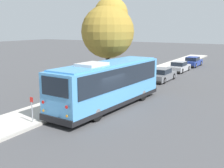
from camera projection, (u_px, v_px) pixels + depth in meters
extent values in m
plane|color=#474749|center=(105.00, 113.00, 18.03)|extent=(160.00, 160.00, 0.00)
cube|color=beige|center=(62.00, 104.00, 19.74)|extent=(80.00, 3.03, 0.15)
cube|color=#AAA69D|center=(81.00, 108.00, 18.96)|extent=(80.00, 0.14, 0.15)
cube|color=#4C93D1|center=(108.00, 84.00, 19.02)|extent=(10.10, 3.09, 2.70)
cube|color=black|center=(108.00, 101.00, 19.26)|extent=(10.15, 3.14, 0.28)
cube|color=black|center=(108.00, 75.00, 18.90)|extent=(9.29, 3.12, 1.29)
cube|color=black|center=(143.00, 67.00, 22.96)|extent=(0.17, 2.12, 1.35)
cube|color=black|center=(55.00, 87.00, 14.81)|extent=(0.16, 1.95, 1.03)
cube|color=black|center=(143.00, 59.00, 22.84)|extent=(0.16, 1.75, 0.22)
cube|color=#4C93D1|center=(108.00, 63.00, 18.74)|extent=(9.47, 2.82, 0.10)
cube|color=silver|center=(92.00, 65.00, 17.27)|extent=(1.92, 1.49, 0.20)
cube|color=black|center=(143.00, 88.00, 23.34)|extent=(0.26, 2.45, 0.36)
cube|color=black|center=(56.00, 120.00, 15.17)|extent=(0.26, 2.45, 0.36)
cylinder|color=red|center=(43.00, 102.00, 15.42)|extent=(0.04, 0.18, 0.18)
cylinder|color=orange|center=(43.00, 111.00, 15.52)|extent=(0.04, 0.14, 0.14)
cylinder|color=red|center=(66.00, 107.00, 14.46)|extent=(0.04, 0.18, 0.18)
cylinder|color=orange|center=(67.00, 116.00, 14.56)|extent=(0.04, 0.14, 0.14)
cube|color=white|center=(135.00, 84.00, 23.79)|extent=(0.06, 0.32, 0.18)
cube|color=white|center=(152.00, 87.00, 22.90)|extent=(0.06, 0.32, 0.18)
cube|color=black|center=(127.00, 63.00, 23.39)|extent=(0.07, 0.10, 0.24)
cylinder|color=black|center=(119.00, 90.00, 22.21)|extent=(1.08, 0.37, 1.06)
cylinder|color=slate|center=(119.00, 90.00, 22.21)|extent=(0.50, 0.35, 0.48)
cylinder|color=black|center=(142.00, 93.00, 21.05)|extent=(1.08, 0.37, 1.06)
cylinder|color=slate|center=(142.00, 93.00, 21.05)|extent=(0.50, 0.35, 0.48)
cylinder|color=black|center=(69.00, 107.00, 17.55)|extent=(1.08, 0.37, 1.06)
cylinder|color=slate|center=(69.00, 107.00, 17.55)|extent=(0.50, 0.35, 0.48)
cylinder|color=black|center=(96.00, 112.00, 16.39)|extent=(1.08, 0.37, 1.06)
cylinder|color=slate|center=(96.00, 112.00, 16.39)|extent=(0.50, 0.35, 0.48)
cube|color=slate|center=(162.00, 76.00, 28.74)|extent=(4.44, 1.78, 0.63)
cube|color=black|center=(161.00, 71.00, 28.53)|extent=(2.11, 1.51, 0.48)
cube|color=slate|center=(162.00, 69.00, 28.49)|extent=(2.03, 1.47, 0.05)
cube|color=black|center=(169.00, 75.00, 30.66)|extent=(0.10, 1.66, 0.20)
cube|color=black|center=(153.00, 82.00, 26.91)|extent=(0.10, 1.66, 0.20)
cylinder|color=black|center=(160.00, 75.00, 30.34)|extent=(0.64, 0.21, 0.64)
cylinder|color=slate|center=(160.00, 75.00, 30.34)|extent=(0.29, 0.22, 0.29)
cylinder|color=black|center=(174.00, 76.00, 29.55)|extent=(0.64, 0.21, 0.64)
cylinder|color=slate|center=(174.00, 76.00, 29.55)|extent=(0.29, 0.22, 0.29)
cylinder|color=black|center=(149.00, 79.00, 28.00)|extent=(0.64, 0.21, 0.64)
cylinder|color=slate|center=(149.00, 79.00, 28.00)|extent=(0.29, 0.22, 0.29)
cylinder|color=black|center=(164.00, 81.00, 27.21)|extent=(0.64, 0.21, 0.64)
cylinder|color=slate|center=(164.00, 81.00, 27.21)|extent=(0.29, 0.22, 0.29)
cube|color=#A8AAAF|center=(179.00, 68.00, 34.61)|extent=(4.09, 1.79, 0.61)
cube|color=black|center=(179.00, 64.00, 34.41)|extent=(1.95, 1.51, 0.48)
cube|color=#A8AAAF|center=(179.00, 62.00, 34.36)|extent=(1.88, 1.48, 0.05)
cube|color=black|center=(184.00, 68.00, 36.36)|extent=(0.12, 1.65, 0.20)
cube|color=black|center=(173.00, 72.00, 32.94)|extent=(0.12, 1.65, 0.20)
cylinder|color=black|center=(176.00, 67.00, 36.11)|extent=(0.62, 0.21, 0.61)
cylinder|color=slate|center=(176.00, 67.00, 36.11)|extent=(0.28, 0.23, 0.28)
cylinder|color=black|center=(188.00, 68.00, 35.32)|extent=(0.62, 0.21, 0.61)
cylinder|color=slate|center=(188.00, 68.00, 35.32)|extent=(0.28, 0.23, 0.28)
cylinder|color=black|center=(169.00, 70.00, 33.96)|extent=(0.62, 0.21, 0.61)
cylinder|color=slate|center=(169.00, 70.00, 33.96)|extent=(0.28, 0.23, 0.28)
cylinder|color=black|center=(182.00, 71.00, 33.17)|extent=(0.62, 0.21, 0.61)
cylinder|color=slate|center=(182.00, 71.00, 33.17)|extent=(0.28, 0.23, 0.28)
cube|color=navy|center=(193.00, 63.00, 39.23)|extent=(4.41, 1.79, 0.65)
cube|color=black|center=(193.00, 59.00, 39.02)|extent=(2.10, 1.52, 0.48)
cube|color=navy|center=(193.00, 57.00, 38.97)|extent=(2.01, 1.48, 0.05)
cube|color=black|center=(197.00, 63.00, 41.13)|extent=(0.11, 1.67, 0.20)
cube|color=black|center=(188.00, 66.00, 37.41)|extent=(0.11, 1.67, 0.20)
cylinder|color=black|center=(190.00, 62.00, 40.82)|extent=(0.67, 0.21, 0.67)
cylinder|color=slate|center=(190.00, 62.00, 40.82)|extent=(0.30, 0.22, 0.30)
cylinder|color=black|center=(201.00, 63.00, 40.03)|extent=(0.67, 0.21, 0.67)
cylinder|color=slate|center=(201.00, 63.00, 40.03)|extent=(0.30, 0.22, 0.30)
cylinder|color=black|center=(184.00, 65.00, 38.50)|extent=(0.67, 0.21, 0.67)
cylinder|color=slate|center=(184.00, 65.00, 38.50)|extent=(0.30, 0.22, 0.30)
cylinder|color=black|center=(196.00, 65.00, 37.70)|extent=(0.67, 0.21, 0.67)
cylinder|color=slate|center=(196.00, 65.00, 37.70)|extent=(0.30, 0.22, 0.30)
cylinder|color=brown|center=(108.00, 69.00, 24.77)|extent=(0.39, 0.39, 3.27)
sphere|color=olive|center=(108.00, 32.00, 24.12)|extent=(4.57, 4.57, 4.57)
sphere|color=#A58431|center=(111.00, 14.00, 24.31)|extent=(2.97, 2.97, 2.97)
cylinder|color=gray|center=(32.00, 112.00, 15.75)|extent=(0.06, 0.06, 1.17)
cube|color=red|center=(31.00, 100.00, 15.61)|extent=(0.02, 0.22, 0.28)
cylinder|color=gray|center=(56.00, 104.00, 17.45)|extent=(0.06, 0.06, 1.10)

